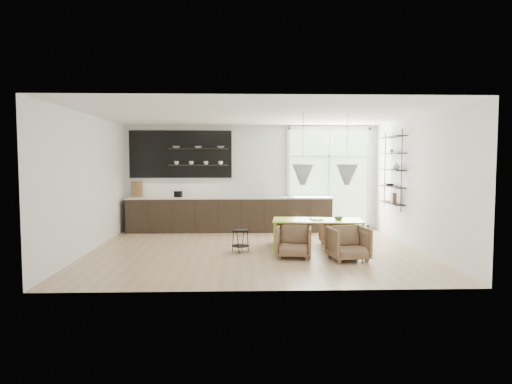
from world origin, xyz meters
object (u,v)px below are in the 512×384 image
dining_table (317,222)px  armchair_back_right (336,232)px  armchair_front_left (294,242)px  wire_stool (240,238)px  armchair_back_left (289,231)px  armchair_front_right (348,244)px

dining_table → armchair_back_right: 0.91m
dining_table → armchair_back_right: (0.55, 0.65, -0.32)m
armchair_front_left → wire_stool: bearing=161.5°
armchair_back_left → wire_stool: armchair_back_left is taller
dining_table → armchair_front_left: bearing=-128.3°
armchair_back_left → armchair_front_right: 1.97m
armchair_front_right → armchair_front_left: bearing=155.7°
dining_table → armchair_front_left: size_ratio=2.78×
dining_table → armchair_front_left: 0.86m
dining_table → armchair_back_left: (-0.52, 0.84, -0.33)m
armchair_back_right → armchair_front_left: (-1.11, -1.22, -0.00)m
armchair_front_right → wire_stool: armchair_front_right is taller
armchair_back_left → armchair_front_left: size_ratio=0.96×
armchair_back_left → armchair_front_left: (-0.04, -1.40, 0.01)m
armchair_back_left → armchair_back_right: armchair_back_right is taller
dining_table → wire_stool: size_ratio=4.13×
armchair_front_left → wire_stool: 1.22m
armchair_front_right → armchair_back_left: bearing=112.1°
armchair_front_left → armchair_front_right: bearing=-6.5°
armchair_front_left → armchair_back_left: bearing=98.2°
armchair_back_left → wire_stool: 1.38m
armchair_back_left → wire_stool: size_ratio=1.42×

